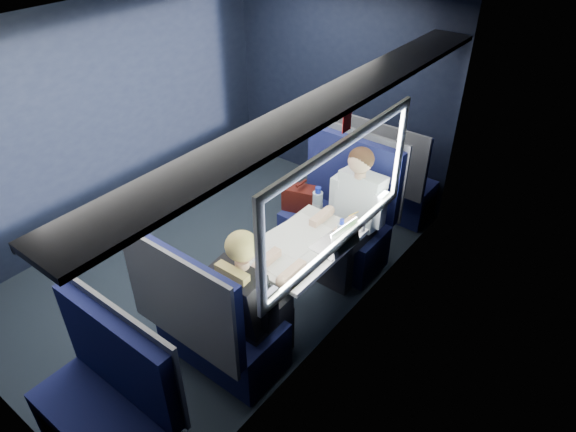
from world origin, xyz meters
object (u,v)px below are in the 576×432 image
Objects in this scene: seat_bay_far at (212,324)px; cup at (361,227)px; laptop at (338,242)px; bottle_small at (341,233)px; table at (301,250)px; man at (354,210)px; seat_row_front at (385,181)px; woman at (249,296)px; seat_row_back at (109,410)px; seat_bay_near at (337,218)px.

cup is (0.48, 1.31, 0.37)m from seat_bay_far.
bottle_small is at bearing 108.43° from laptop.
man is (0.07, 0.70, 0.06)m from table.
seat_row_front is 2.54m from woman.
seat_bay_near is at bearing 90.38° from seat_row_back.
seat_row_front is 0.88× the size of woman.
man is (0.25, -1.10, 0.31)m from seat_row_front.
seat_bay_near is 0.75m from cup.
table is 0.93m from seat_bay_far.
woman is at bearing -84.30° from seat_row_front.
seat_row_back reaches higher than table.
seat_bay_far reaches higher than table.
table is at bearing 78.22° from seat_bay_far.
seat_row_back is 2.01m from laptop.
seat_bay_far is 3.66× the size of laptop.
seat_row_front is 1.49m from cup.
seat_bay_far is 5.46× the size of bottle_small.
cup is at bearing 79.21° from bottle_small.
bottle_small is (0.45, -0.67, 0.42)m from seat_bay_near.
bottle_small is at bearing 67.98° from seat_bay_far.
table is 0.76× the size of man.
table is 0.33m from laptop.
woman is at bearing 77.07° from seat_row_back.
cup is (0.23, 1.15, 0.05)m from woman.
seat_row_back is (0.02, -2.66, -0.01)m from seat_bay_near.
seat_row_front reaches higher than table.
seat_bay_near is at bearing 147.67° from man.
seat_bay_near is at bearing -91.09° from seat_row_front.
seat_bay_far is at bearing -90.00° from seat_row_front.
table is 4.33× the size of bottle_small.
seat_bay_near is at bearing 102.98° from table.
man is 5.73× the size of bottle_small.
man is at bearing 110.14° from bottle_small.
seat_bay_far is 1.23m from bottle_small.
table is 0.70m from man.
laptop reaches higher than table.
table is at bearing -95.52° from man.
bottle_small reaches higher than cup.
cup is at bearing 77.89° from seat_row_back.
seat_bay_near is at bearing 90.58° from seat_bay_far.
laptop is at bearing 75.89° from woman.
laptop reaches higher than bottle_small.
seat_bay_near is 0.95× the size of woman.
seat_bay_near reaches higher than cup.
bottle_small is at bearing -69.86° from man.
seat_row_back is (0.00, -0.92, -0.00)m from seat_bay_far.
laptop is at bearing -71.57° from bottle_small.
man is (0.27, -0.17, 0.30)m from seat_bay_near.
bottle_small is at bearing 77.73° from seat_row_back.
seat_bay_far is 1.62m from man.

